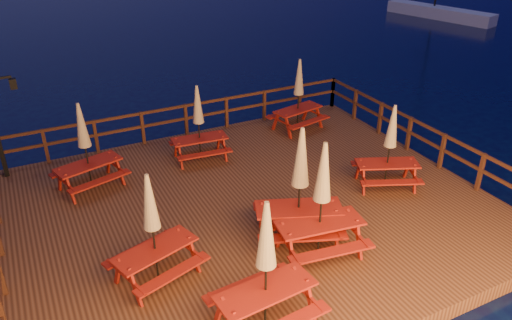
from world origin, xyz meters
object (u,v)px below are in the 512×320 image
(picnic_table_0, at_px, (266,264))
(picnic_table_1, at_px, (390,145))
(picnic_table_2, at_px, (299,94))
(sailboat, at_px, (439,13))

(picnic_table_0, bearing_deg, picnic_table_1, 24.35)
(picnic_table_1, bearing_deg, picnic_table_0, -127.18)
(picnic_table_1, distance_m, picnic_table_2, 4.42)
(picnic_table_2, bearing_deg, picnic_table_0, -136.55)
(sailboat, relative_size, picnic_table_0, 4.28)
(picnic_table_0, bearing_deg, picnic_table_2, 50.30)
(sailboat, bearing_deg, picnic_table_0, -155.48)
(picnic_table_0, relative_size, picnic_table_2, 1.09)
(sailboat, xyz_separation_m, picnic_table_0, (-24.19, -19.91, 1.40))
(sailboat, height_order, picnic_table_1, sailboat)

